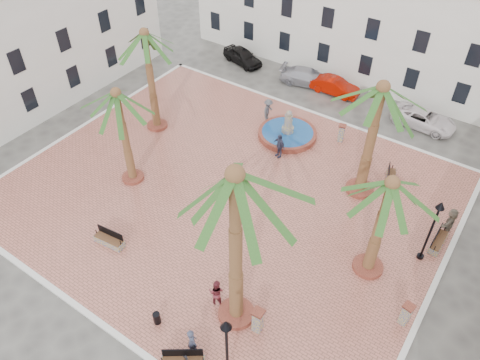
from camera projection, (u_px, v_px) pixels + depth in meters
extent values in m
plane|color=#56544F|center=(227.00, 193.00, 29.57)|extent=(120.00, 120.00, 0.00)
cube|color=#B36554|center=(227.00, 192.00, 29.52)|extent=(26.00, 22.00, 0.15)
cube|color=silver|center=(310.00, 112.00, 36.26)|extent=(26.30, 0.30, 0.16)
cube|color=silver|center=(96.00, 320.00, 22.78)|extent=(26.30, 0.30, 0.16)
cube|color=silver|center=(432.00, 290.00, 24.05)|extent=(0.30, 22.30, 0.16)
cube|color=silver|center=(86.00, 124.00, 34.99)|extent=(0.30, 22.30, 0.16)
cube|color=silver|center=(366.00, 17.00, 38.82)|extent=(30.00, 7.00, 9.00)
cube|color=black|center=(216.00, 21.00, 43.74)|extent=(1.00, 0.12, 1.60)
cube|color=black|center=(249.00, 31.00, 42.17)|extent=(1.00, 0.12, 1.60)
cube|color=black|center=(285.00, 41.00, 40.59)|extent=(1.00, 0.12, 1.60)
cube|color=black|center=(323.00, 53.00, 39.01)|extent=(1.00, 0.12, 1.60)
cube|color=black|center=(366.00, 65.00, 37.44)|extent=(1.00, 0.12, 1.60)
cube|color=black|center=(411.00, 78.00, 35.86)|extent=(1.00, 0.12, 1.60)
cube|color=black|center=(461.00, 93.00, 34.28)|extent=(1.00, 0.12, 1.60)
cube|color=black|center=(287.00, 7.00, 38.58)|extent=(1.00, 0.12, 1.60)
cube|color=black|center=(328.00, 18.00, 37.00)|extent=(1.00, 0.12, 1.60)
cube|color=black|center=(373.00, 29.00, 35.43)|extent=(1.00, 0.12, 1.60)
cube|color=black|center=(421.00, 42.00, 33.85)|extent=(1.00, 0.12, 1.60)
cube|color=black|center=(475.00, 55.00, 32.27)|extent=(1.00, 0.12, 1.60)
cube|color=silver|center=(16.00, 45.00, 34.39)|extent=(6.00, 24.00, 9.50)
cube|color=black|center=(29.00, 100.00, 33.61)|extent=(0.12, 1.00, 1.60)
cube|color=black|center=(73.00, 77.00, 36.07)|extent=(0.12, 1.00, 1.60)
cube|color=black|center=(111.00, 56.00, 38.52)|extent=(0.12, 1.00, 1.60)
cube|color=black|center=(145.00, 39.00, 40.97)|extent=(0.12, 1.00, 1.60)
cube|color=black|center=(16.00, 62.00, 31.61)|extent=(0.12, 1.00, 1.60)
cube|color=black|center=(63.00, 40.00, 34.06)|extent=(0.12, 1.00, 1.60)
cube|color=black|center=(104.00, 21.00, 36.51)|extent=(0.12, 1.00, 1.60)
cube|color=black|center=(140.00, 5.00, 38.96)|extent=(0.12, 1.00, 1.60)
cylinder|color=brown|center=(287.00, 134.00, 33.65)|extent=(4.20, 4.20, 0.40)
cylinder|color=#194C8C|center=(288.00, 132.00, 33.53)|extent=(3.70, 3.70, 0.06)
cylinder|color=gray|center=(288.00, 132.00, 33.51)|extent=(0.90, 0.90, 0.80)
cylinder|color=gray|center=(288.00, 122.00, 32.98)|extent=(0.60, 0.60, 1.20)
sphere|color=gray|center=(289.00, 114.00, 32.48)|extent=(0.44, 0.44, 0.44)
cylinder|color=brown|center=(157.00, 125.00, 34.61)|extent=(1.49, 1.49, 0.22)
cylinder|color=brown|center=(151.00, 82.00, 32.17)|extent=(0.48, 0.48, 7.07)
sphere|color=brown|center=(144.00, 33.00, 29.81)|extent=(0.65, 0.65, 0.65)
cylinder|color=brown|center=(133.00, 177.00, 30.31)|extent=(1.42, 1.42, 0.21)
cylinder|color=brown|center=(125.00, 137.00, 28.16)|extent=(0.46, 0.46, 6.21)
sphere|color=brown|center=(116.00, 93.00, 26.08)|extent=(0.62, 0.62, 0.62)
cylinder|color=brown|center=(236.00, 313.00, 22.82)|extent=(1.78, 1.78, 0.27)
cylinder|color=brown|center=(236.00, 253.00, 19.75)|extent=(0.58, 0.58, 8.90)
sphere|color=brown|center=(235.00, 174.00, 16.77)|extent=(0.78, 0.78, 0.78)
cylinder|color=brown|center=(368.00, 266.00, 24.94)|extent=(1.62, 1.62, 0.24)
cylinder|color=brown|center=(379.00, 227.00, 22.87)|extent=(0.53, 0.53, 5.93)
sphere|color=brown|center=(392.00, 183.00, 20.89)|extent=(0.71, 0.71, 0.71)
cylinder|color=brown|center=(359.00, 189.00, 29.46)|extent=(1.76, 1.76, 0.26)
cylinder|color=brown|center=(370.00, 141.00, 26.96)|extent=(0.57, 0.57, 7.19)
sphere|color=brown|center=(383.00, 87.00, 24.56)|extent=(0.77, 0.77, 0.77)
cube|color=gray|center=(109.00, 241.00, 26.13)|extent=(1.87, 0.75, 0.40)
cube|color=#56351E|center=(109.00, 239.00, 25.98)|extent=(1.76, 0.69, 0.06)
cube|color=black|center=(110.00, 233.00, 25.94)|extent=(1.71, 0.24, 0.51)
cylinder|color=black|center=(96.00, 232.00, 26.20)|extent=(0.05, 0.05, 0.30)
cylinder|color=black|center=(120.00, 243.00, 25.60)|extent=(0.05, 0.05, 0.30)
cube|color=black|center=(183.00, 353.00, 20.65)|extent=(1.52, 1.10, 0.54)
cylinder|color=black|center=(162.00, 360.00, 20.57)|extent=(0.05, 0.05, 0.32)
cylinder|color=black|center=(203.00, 359.00, 20.59)|extent=(0.05, 0.05, 0.32)
cube|color=gray|center=(438.00, 243.00, 26.06)|extent=(0.59, 1.81, 0.40)
cube|color=#56351E|center=(439.00, 240.00, 25.90)|extent=(0.54, 1.71, 0.06)
cube|color=black|center=(437.00, 235.00, 25.82)|extent=(0.09, 1.70, 0.50)
cylinder|color=black|center=(435.00, 248.00, 25.31)|extent=(0.05, 0.05, 0.30)
cylinder|color=black|center=(445.00, 229.00, 26.34)|extent=(0.05, 0.05, 0.30)
cube|color=gray|center=(391.00, 180.00, 29.97)|extent=(1.11, 1.92, 0.41)
cube|color=#56351E|center=(391.00, 177.00, 29.81)|extent=(1.03, 1.81, 0.06)
cube|color=black|center=(389.00, 173.00, 29.68)|extent=(0.59, 1.66, 0.51)
cylinder|color=black|center=(391.00, 184.00, 29.11)|extent=(0.05, 0.05, 0.31)
cylinder|color=black|center=(392.00, 167.00, 30.35)|extent=(0.05, 0.05, 0.31)
cylinder|color=black|center=(227.00, 352.00, 19.30)|extent=(0.13, 0.13, 3.89)
cone|color=black|center=(226.00, 324.00, 17.89)|extent=(0.48, 0.48, 0.43)
sphere|color=beige|center=(226.00, 326.00, 18.00)|extent=(0.26, 0.26, 0.26)
cylinder|color=black|center=(420.00, 256.00, 25.50)|extent=(0.38, 0.38, 0.17)
cylinder|color=black|center=(430.00, 233.00, 24.22)|extent=(0.13, 0.13, 3.77)
cone|color=black|center=(441.00, 205.00, 22.86)|extent=(0.46, 0.46, 0.42)
sphere|color=beige|center=(440.00, 207.00, 22.96)|extent=(0.25, 0.25, 0.25)
cube|color=gray|center=(258.00, 321.00, 21.86)|extent=(0.46, 0.46, 1.40)
cube|color=brown|center=(258.00, 312.00, 21.36)|extent=(0.57, 0.57, 0.11)
cube|color=gray|center=(341.00, 134.00, 32.96)|extent=(0.46, 0.46, 1.25)
cube|color=brown|center=(343.00, 126.00, 32.51)|extent=(0.58, 0.58, 0.10)
cube|color=gray|center=(406.00, 315.00, 22.17)|extent=(0.47, 0.47, 1.30)
cube|color=brown|center=(409.00, 307.00, 21.70)|extent=(0.59, 0.59, 0.10)
cylinder|color=black|center=(157.00, 318.00, 22.38)|extent=(0.36, 0.36, 0.69)
imported|color=#35394D|center=(192.00, 342.00, 20.88)|extent=(0.76, 0.64, 1.78)
imported|color=maroon|center=(216.00, 292.00, 22.91)|extent=(0.95, 0.83, 1.64)
imported|color=#957F5E|center=(237.00, 173.00, 29.62)|extent=(0.78, 0.53, 1.54)
imported|color=#39405E|center=(279.00, 145.00, 31.49)|extent=(1.14, 0.78, 1.80)
imported|color=#444549|center=(268.00, 110.00, 34.67)|extent=(0.79, 1.22, 1.79)
imported|color=#6F6454|center=(450.00, 221.00, 26.30)|extent=(0.72, 1.73, 1.81)
imported|color=black|center=(243.00, 56.00, 41.75)|extent=(4.34, 2.64, 1.38)
imported|color=#A40E00|center=(335.00, 86.00, 37.97)|extent=(4.03, 1.53, 1.31)
imported|color=#AAAAB2|center=(308.00, 77.00, 39.03)|extent=(4.96, 2.88, 1.35)
imported|color=white|center=(424.00, 119.00, 34.53)|extent=(4.79, 2.37, 1.31)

